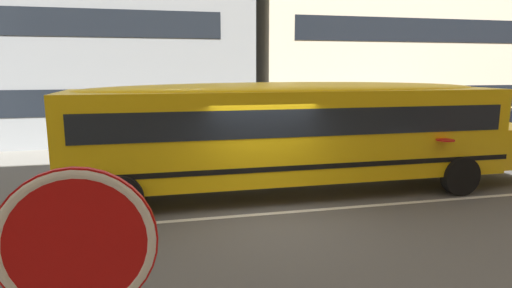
# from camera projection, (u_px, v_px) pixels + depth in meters

# --- Properties ---
(ground_plane) EXTENTS (400.00, 400.00, 0.00)m
(ground_plane) POSITION_uv_depth(u_px,v_px,m) (267.00, 214.00, 9.80)
(ground_plane) COLOR #54514F
(sidewalk_far) EXTENTS (120.00, 3.00, 0.01)m
(sidewalk_far) POSITION_uv_depth(u_px,v_px,m) (218.00, 150.00, 17.54)
(sidewalk_far) COLOR gray
(sidewalk_far) RESTS_ON ground_plane
(lane_centreline) EXTENTS (110.00, 0.16, 0.01)m
(lane_centreline) POSITION_uv_depth(u_px,v_px,m) (267.00, 214.00, 9.80)
(lane_centreline) COLOR silver
(lane_centreline) RESTS_ON ground_plane
(school_bus) EXTENTS (13.26, 3.13, 2.96)m
(school_bus) POSITION_uv_depth(u_px,v_px,m) (300.00, 127.00, 11.31)
(school_bus) COLOR yellow
(school_bus) RESTS_ON ground_plane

